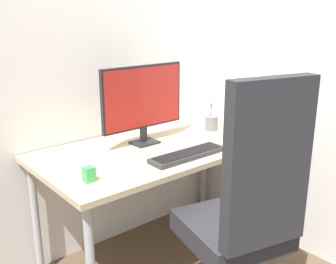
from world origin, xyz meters
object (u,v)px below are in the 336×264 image
(office_chair, at_px, (246,208))
(keyboard, at_px, (188,155))
(mouse, at_px, (235,144))
(desk_clamp_accessory, at_px, (89,174))
(notebook, at_px, (242,134))
(pen_holder, at_px, (211,123))
(monitor, at_px, (143,99))

(office_chair, height_order, keyboard, office_chair)
(mouse, distance_m, desk_clamp_accessory, 0.89)
(keyboard, relative_size, notebook, 1.99)
(keyboard, relative_size, pen_holder, 2.56)
(mouse, bearing_deg, desk_clamp_accessory, -167.42)
(mouse, bearing_deg, monitor, 152.38)
(mouse, bearing_deg, keyboard, -169.37)
(pen_holder, xyz_separation_m, desk_clamp_accessory, (-1.02, -0.22, -0.01))
(monitor, distance_m, keyboard, 0.42)
(office_chair, xyz_separation_m, pen_holder, (0.52, 0.72, 0.15))
(office_chair, height_order, notebook, office_chair)
(mouse, relative_size, pen_holder, 0.50)
(office_chair, height_order, monitor, office_chair)
(notebook, xyz_separation_m, desk_clamp_accessory, (-1.06, 0.00, 0.02))
(monitor, xyz_separation_m, mouse, (0.36, -0.39, -0.25))
(mouse, height_order, pen_holder, pen_holder)
(office_chair, distance_m, mouse, 0.57)
(desk_clamp_accessory, bearing_deg, notebook, -0.15)
(keyboard, bearing_deg, mouse, -8.73)
(mouse, distance_m, notebook, 0.21)
(desk_clamp_accessory, bearing_deg, monitor, 28.66)
(notebook, distance_m, desk_clamp_accessory, 1.06)
(monitor, bearing_deg, pen_holder, -7.38)
(monitor, bearing_deg, desk_clamp_accessory, -151.34)
(keyboard, xyz_separation_m, pen_holder, (0.46, 0.27, 0.03))
(keyboard, xyz_separation_m, mouse, (0.32, -0.05, 0.00))
(monitor, relative_size, mouse, 6.08)
(notebook, bearing_deg, pen_holder, 119.88)
(monitor, xyz_separation_m, keyboard, (0.04, -0.34, -0.25))
(office_chair, relative_size, pen_holder, 6.99)
(keyboard, relative_size, desk_clamp_accessory, 6.33)
(monitor, relative_size, desk_clamp_accessory, 7.56)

